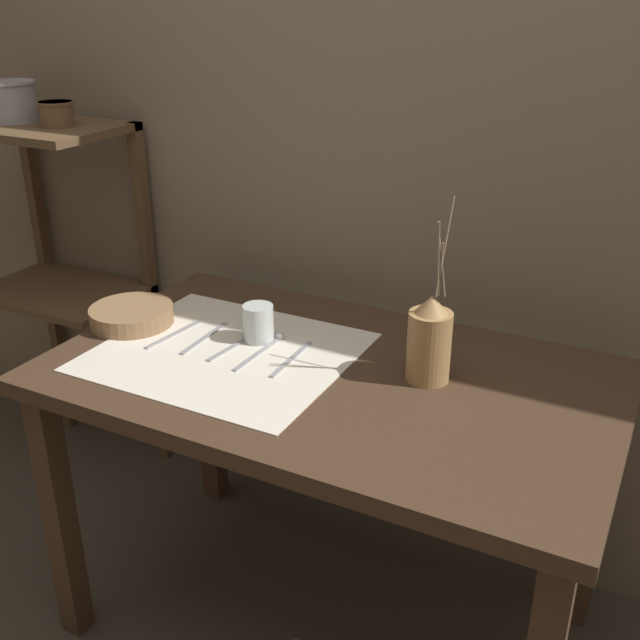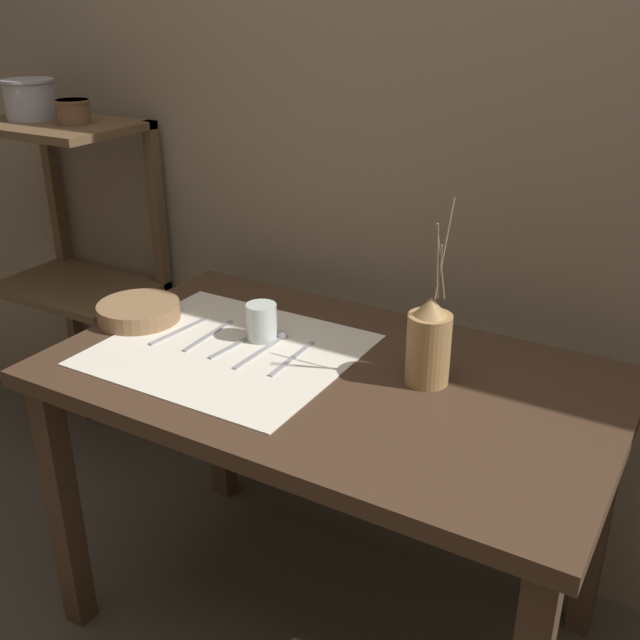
# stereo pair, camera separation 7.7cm
# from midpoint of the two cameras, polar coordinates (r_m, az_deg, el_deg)

# --- Properties ---
(ground_plane) EXTENTS (12.00, 12.00, 0.00)m
(ground_plane) POSITION_cam_midpoint_polar(r_m,az_deg,el_deg) (2.17, 1.71, -21.96)
(ground_plane) COLOR #473F35
(stone_wall_back) EXTENTS (7.00, 0.06, 2.40)m
(stone_wall_back) POSITION_cam_midpoint_polar(r_m,az_deg,el_deg) (1.99, 9.17, 13.27)
(stone_wall_back) COLOR #7A6B56
(stone_wall_back) RESTS_ON ground_plane
(wooden_table) EXTENTS (1.29, 0.76, 0.76)m
(wooden_table) POSITION_cam_midpoint_polar(r_m,az_deg,el_deg) (1.76, 1.98, -6.74)
(wooden_table) COLOR #422D1E
(wooden_table) RESTS_ON ground_plane
(wooden_shelf_unit) EXTENTS (0.51, 0.35, 1.19)m
(wooden_shelf_unit) POSITION_cam_midpoint_polar(r_m,az_deg,el_deg) (2.55, -16.98, 6.37)
(wooden_shelf_unit) COLOR brown
(wooden_shelf_unit) RESTS_ON ground_plane
(linen_cloth) EXTENTS (0.59, 0.52, 0.00)m
(linen_cloth) POSITION_cam_midpoint_polar(r_m,az_deg,el_deg) (1.81, -5.79, -2.28)
(linen_cloth) COLOR silver
(linen_cloth) RESTS_ON wooden_table
(pitcher_with_flowers) EXTENTS (0.10, 0.10, 0.41)m
(pitcher_with_flowers) POSITION_cam_midpoint_polar(r_m,az_deg,el_deg) (1.64, 9.62, -1.78)
(pitcher_with_flowers) COLOR #A87F4C
(pitcher_with_flowers) RESTS_ON wooden_table
(wooden_bowl) EXTENTS (0.21, 0.21, 0.05)m
(wooden_bowl) POSITION_cam_midpoint_polar(r_m,az_deg,el_deg) (2.00, -12.56, 0.60)
(wooden_bowl) COLOR #8E6B47
(wooden_bowl) RESTS_ON wooden_table
(glass_tumbler_near) EXTENTS (0.08, 0.08, 0.09)m
(glass_tumbler_near) POSITION_cam_midpoint_polar(r_m,az_deg,el_deg) (1.83, -3.27, -0.15)
(glass_tumbler_near) COLOR silver
(glass_tumbler_near) RESTS_ON wooden_table
(fork_outer) EXTENTS (0.03, 0.20, 0.00)m
(fork_outer) POSITION_cam_midpoint_polar(r_m,az_deg,el_deg) (1.91, -9.53, -0.83)
(fork_outer) COLOR #939399
(fork_outer) RESTS_ON wooden_table
(knife_center) EXTENTS (0.02, 0.20, 0.00)m
(knife_center) POSITION_cam_midpoint_polar(r_m,az_deg,el_deg) (1.87, -7.42, -1.24)
(knife_center) COLOR #939399
(knife_center) RESTS_ON wooden_table
(spoon_outer) EXTENTS (0.04, 0.21, 0.02)m
(spoon_outer) POSITION_cam_midpoint_polar(r_m,az_deg,el_deg) (1.86, -3.94, -1.16)
(spoon_outer) COLOR #939399
(spoon_outer) RESTS_ON wooden_table
(spoon_inner) EXTENTS (0.02, 0.21, 0.02)m
(spoon_inner) POSITION_cam_midpoint_polar(r_m,az_deg,el_deg) (1.82, -2.36, -1.73)
(spoon_inner) COLOR #939399
(spoon_inner) RESTS_ON wooden_table
(fork_inner) EXTENTS (0.02, 0.20, 0.00)m
(fork_inner) POSITION_cam_midpoint_polar(r_m,az_deg,el_deg) (1.75, -0.82, -2.92)
(fork_inner) COLOR #939399
(fork_inner) RESTS_ON wooden_table
(metal_pot_large) EXTENTS (0.16, 0.16, 0.12)m
(metal_pot_large) POSITION_cam_midpoint_polar(r_m,az_deg,el_deg) (2.51, -20.43, 15.57)
(metal_pot_large) COLOR #939399
(metal_pot_large) RESTS_ON wooden_shelf_unit
(metal_pot_small) EXTENTS (0.10, 0.10, 0.07)m
(metal_pot_small) POSITION_cam_midpoint_polar(r_m,az_deg,el_deg) (2.38, -17.38, 14.97)
(metal_pot_small) COLOR brown
(metal_pot_small) RESTS_ON wooden_shelf_unit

